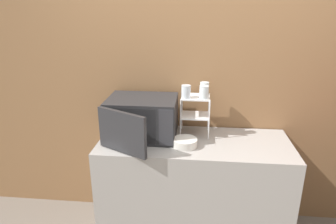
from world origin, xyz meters
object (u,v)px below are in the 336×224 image
Objects in this scene: glass_back_right at (204,88)px; glass_front_right at (204,92)px; dish_rack at (195,107)px; glass_front_left at (186,92)px; bowl at (185,143)px; microwave at (142,118)px.

glass_front_right is (-0.00, -0.12, 0.00)m from glass_back_right.
glass_front_left is at bearing -144.24° from dish_rack.
dish_rack is 0.17m from glass_back_right.
glass_back_right is (0.15, 0.12, 0.00)m from glass_front_left.
glass_front_left is at bearing 92.24° from bowl.
glass_back_right is at bearing 40.90° from dish_rack.
glass_front_right reaches higher than bowl.
glass_back_right and glass_front_right have the same top height.
dish_rack is 3.20× the size of glass_front_left.
microwave is 3.39× the size of bowl.
glass_front_left is (-0.08, -0.06, 0.15)m from dish_rack.
microwave is 6.17× the size of glass_front_left.
glass_front_left is 0.14m from glass_front_right.
dish_rack is 3.20× the size of glass_front_right.
glass_back_right is (0.51, 0.16, 0.22)m from microwave.
dish_rack is 1.76× the size of bowl.
dish_rack reaches higher than microwave.
glass_back_right is at bearing 38.32° from glass_front_left.
glass_back_right is at bearing 87.67° from glass_front_right.
dish_rack is 0.18m from glass_front_left.
glass_back_right is 0.55× the size of bowl.
microwave is 0.57m from glass_back_right.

